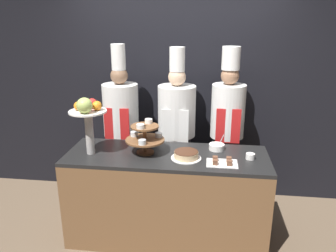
% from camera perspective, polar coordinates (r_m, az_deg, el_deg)
% --- Properties ---
extents(wall_back, '(10.00, 0.06, 2.80)m').
position_cam_1_polar(wall_back, '(3.94, 1.66, 7.46)').
color(wall_back, black).
rests_on(wall_back, ground_plane).
extents(buffet_counter, '(1.92, 0.68, 0.91)m').
position_cam_1_polar(buffet_counter, '(3.32, -0.22, -12.15)').
color(buffet_counter, brown).
rests_on(buffet_counter, ground_plane).
extents(tiered_stand, '(0.37, 0.37, 0.31)m').
position_cam_1_polar(tiered_stand, '(3.10, -4.04, -1.82)').
color(tiered_stand, brown).
rests_on(tiered_stand, buffet_counter).
extents(fruit_pedestal, '(0.35, 0.35, 0.56)m').
position_cam_1_polar(fruit_pedestal, '(3.08, -13.80, 2.07)').
color(fruit_pedestal, '#B2ADA8').
rests_on(fruit_pedestal, buffet_counter).
extents(cake_round, '(0.28, 0.28, 0.07)m').
position_cam_1_polar(cake_round, '(3.02, 3.18, -5.08)').
color(cake_round, white).
rests_on(cake_round, buffet_counter).
extents(cup_white, '(0.08, 0.08, 0.05)m').
position_cam_1_polar(cup_white, '(3.10, 14.13, -5.14)').
color(cup_white, white).
rests_on(cup_white, buffet_counter).
extents(cake_square_tray, '(0.27, 0.19, 0.05)m').
position_cam_1_polar(cake_square_tray, '(2.96, 9.40, -6.20)').
color(cake_square_tray, white).
rests_on(cake_square_tray, buffet_counter).
extents(serving_bowl_far, '(0.15, 0.15, 0.16)m').
position_cam_1_polar(serving_bowl_far, '(3.25, 8.48, -3.61)').
color(serving_bowl_far, white).
rests_on(serving_bowl_far, buffet_counter).
extents(chef_left, '(0.40, 0.40, 1.88)m').
position_cam_1_polar(chef_left, '(3.77, -8.13, 0.40)').
color(chef_left, '#28282D').
rests_on(chef_left, ground_plane).
extents(chef_center_left, '(0.41, 0.41, 1.85)m').
position_cam_1_polar(chef_center_left, '(3.66, 1.51, -0.00)').
color(chef_center_left, '#28282D').
rests_on(chef_center_left, ground_plane).
extents(chef_center_right, '(0.36, 0.36, 1.86)m').
position_cam_1_polar(chef_center_right, '(3.64, 10.26, 0.29)').
color(chef_center_right, black).
rests_on(chef_center_right, ground_plane).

